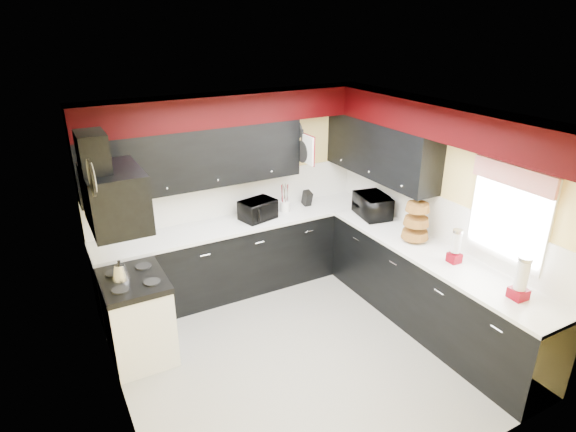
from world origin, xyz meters
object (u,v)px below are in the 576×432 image
at_px(toaster_oven, 258,210).
at_px(utensil_crock, 285,206).
at_px(kettle, 120,272).
at_px(knife_block, 307,198).
at_px(microwave, 373,206).

relative_size(toaster_oven, utensil_crock, 3.09).
bearing_deg(toaster_oven, kettle, -173.29).
height_order(utensil_crock, knife_block, knife_block).
bearing_deg(utensil_crock, microwave, -37.11).
bearing_deg(toaster_oven, utensil_crock, -4.31).
bearing_deg(kettle, microwave, 1.08).
relative_size(toaster_oven, kettle, 2.49).
distance_m(microwave, kettle, 3.14).
distance_m(microwave, utensil_crock, 1.14).
bearing_deg(knife_block, toaster_oven, -170.32).
bearing_deg(kettle, toaster_oven, 20.41).
bearing_deg(knife_block, kettle, -161.27).
bearing_deg(microwave, knife_block, 47.36).
relative_size(toaster_oven, knife_block, 2.12).
distance_m(microwave, knife_block, 0.91).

